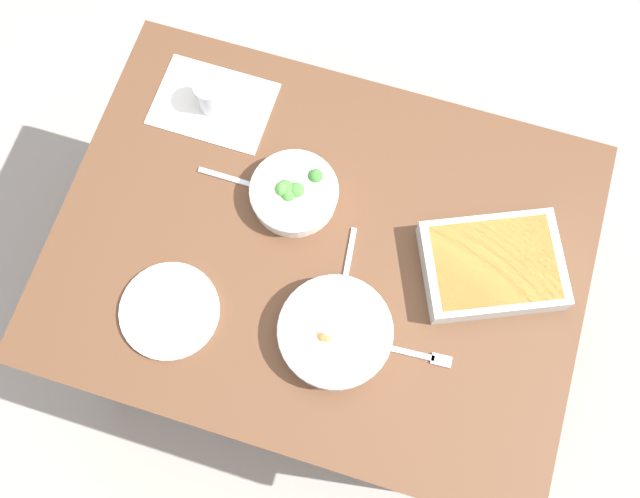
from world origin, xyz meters
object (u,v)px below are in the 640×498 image
object	(u,v)px
broccoli_bowl	(294,193)
drink_cup	(211,96)
spoon_by_stew	(346,276)
spoon_by_broccoli	(244,183)
side_plate	(170,311)
baking_dish	(493,265)
fork_on_table	(417,355)
stew_bowl	(335,332)

from	to	relation	value
broccoli_bowl	drink_cup	bearing A→B (deg)	-33.65
spoon_by_stew	spoon_by_broccoli	bearing A→B (deg)	-26.94
drink_cup	spoon_by_broccoli	world-z (taller)	drink_cup
drink_cup	broccoli_bowl	bearing A→B (deg)	146.35
broccoli_bowl	drink_cup	distance (m)	0.31
side_plate	spoon_by_broccoli	bearing A→B (deg)	-99.63
baking_dish	fork_on_table	world-z (taller)	baking_dish
baking_dish	spoon_by_stew	size ratio (longest dim) A/B	2.06
stew_bowl	broccoli_bowl	distance (m)	0.33
broccoli_bowl	side_plate	world-z (taller)	broccoli_bowl
baking_dish	fork_on_table	size ratio (longest dim) A/B	2.04
drink_cup	spoon_by_stew	bearing A→B (deg)	143.22
fork_on_table	spoon_by_broccoli	bearing A→B (deg)	-28.96
side_plate	fork_on_table	world-z (taller)	side_plate
stew_bowl	spoon_by_stew	distance (m)	0.14
drink_cup	fork_on_table	distance (m)	0.77
spoon_by_stew	spoon_by_broccoli	distance (m)	0.32
fork_on_table	baking_dish	bearing A→B (deg)	-114.35
broccoli_bowl	fork_on_table	bearing A→B (deg)	143.61
stew_bowl	spoon_by_stew	bearing A→B (deg)	-83.53
stew_bowl	spoon_by_broccoli	world-z (taller)	stew_bowl
spoon_by_stew	fork_on_table	world-z (taller)	spoon_by_stew
spoon_by_broccoli	side_plate	bearing A→B (deg)	80.37
stew_bowl	spoon_by_broccoli	size ratio (longest dim) A/B	1.41
broccoli_bowl	baking_dish	size ratio (longest dim) A/B	0.56
side_plate	spoon_by_broccoli	size ratio (longest dim) A/B	1.26
spoon_by_stew	broccoli_bowl	bearing A→B (deg)	-41.23
stew_bowl	spoon_by_broccoli	bearing A→B (deg)	-42.73
baking_dish	spoon_by_stew	world-z (taller)	baking_dish
spoon_by_stew	fork_on_table	distance (m)	0.23
baking_dish	drink_cup	bearing A→B (deg)	-16.03
stew_bowl	side_plate	world-z (taller)	stew_bowl
broccoli_bowl	fork_on_table	distance (m)	0.45
drink_cup	spoon_by_broccoli	bearing A→B (deg)	128.82
broccoli_bowl	baking_dish	world-z (taller)	broccoli_bowl
baking_dish	drink_cup	xyz separation A→B (m)	(0.73, -0.21, 0.00)
side_plate	spoon_by_stew	world-z (taller)	side_plate
broccoli_bowl	spoon_by_broccoli	size ratio (longest dim) A/B	1.16
side_plate	fork_on_table	size ratio (longest dim) A/B	1.24
broccoli_bowl	baking_dish	distance (m)	0.47
spoon_by_stew	stew_bowl	bearing A→B (deg)	96.47
side_plate	spoon_by_broccoli	distance (m)	0.34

